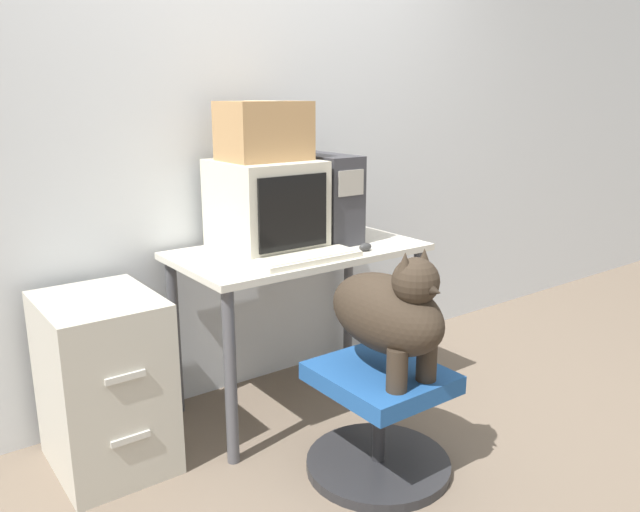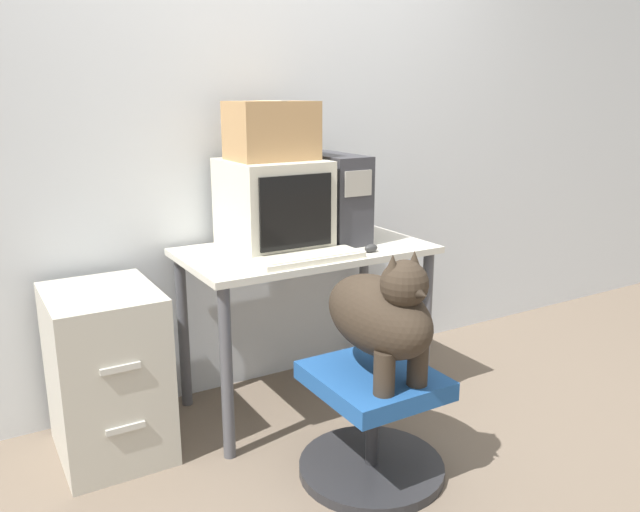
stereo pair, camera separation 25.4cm
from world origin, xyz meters
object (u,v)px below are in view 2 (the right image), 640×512
(crt_monitor, at_px, (273,204))
(office_chair, at_px, (372,423))
(pc_tower, at_px, (333,197))
(keyboard, at_px, (309,257))
(filing_cabinet, at_px, (107,373))
(dog, at_px, (382,314))
(cardboard_box, at_px, (271,131))

(crt_monitor, xyz_separation_m, office_chair, (0.05, -0.72, -0.75))
(pc_tower, xyz_separation_m, keyboard, (-0.30, -0.29, -0.19))
(keyboard, distance_m, office_chair, 0.72)
(pc_tower, distance_m, filing_cabinet, 1.27)
(dog, bearing_deg, keyboard, 93.39)
(office_chair, xyz_separation_m, dog, (0.00, -0.04, 0.46))
(keyboard, xyz_separation_m, filing_cabinet, (-0.81, 0.24, -0.43))
(dog, distance_m, cardboard_box, 0.99)
(filing_cabinet, xyz_separation_m, cardboard_box, (0.79, 0.04, 0.95))
(pc_tower, xyz_separation_m, filing_cabinet, (-1.11, -0.05, -0.62))
(pc_tower, height_order, filing_cabinet, pc_tower)
(crt_monitor, height_order, keyboard, crt_monitor)
(dog, xyz_separation_m, filing_cabinet, (-0.84, 0.73, -0.33))
(pc_tower, relative_size, office_chair, 0.75)
(office_chair, bearing_deg, cardboard_box, 94.02)
(crt_monitor, distance_m, cardboard_box, 0.33)
(pc_tower, height_order, cardboard_box, cardboard_box)
(crt_monitor, bearing_deg, cardboard_box, 90.00)
(pc_tower, height_order, keyboard, pc_tower)
(filing_cabinet, bearing_deg, cardboard_box, 3.19)
(filing_cabinet, bearing_deg, crt_monitor, 2.91)
(cardboard_box, bearing_deg, filing_cabinet, -176.81)
(crt_monitor, height_order, office_chair, crt_monitor)
(crt_monitor, distance_m, dog, 0.82)
(pc_tower, relative_size, cardboard_box, 1.19)
(crt_monitor, height_order, pc_tower, pc_tower)
(keyboard, distance_m, dog, 0.50)
(pc_tower, distance_m, office_chair, 1.09)
(keyboard, relative_size, dog, 0.89)
(pc_tower, relative_size, dog, 0.80)
(keyboard, height_order, filing_cabinet, keyboard)
(crt_monitor, xyz_separation_m, dog, (0.05, -0.77, -0.29))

